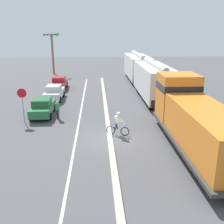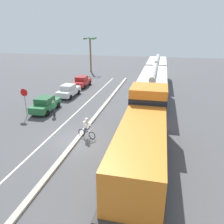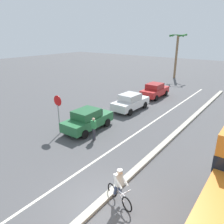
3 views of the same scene
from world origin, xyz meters
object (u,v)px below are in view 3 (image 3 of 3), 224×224
object	(u,v)px
palm_tree_near	(177,46)
parked_car_red	(155,90)
parked_car_white	(130,102)
parked_car_green	(88,120)
stop_sign	(58,107)
cyclist	(119,187)
pedestrian_by_cars	(94,128)

from	to	relation	value
palm_tree_near	parked_car_red	bearing A→B (deg)	-78.20
parked_car_white	parked_car_red	xyz separation A→B (m)	(-0.16, 5.51, 0.00)
parked_car_green	stop_sign	size ratio (longest dim) A/B	1.47
parked_car_red	cyclist	distance (m)	17.40
parked_car_white	pedestrian_by_cars	size ratio (longest dim) A/B	2.63
parked_car_white	palm_tree_near	bearing A→B (deg)	98.76
stop_sign	parked_car_white	bearing A→B (deg)	79.64
parked_car_green	parked_car_white	world-z (taller)	same
cyclist	pedestrian_by_cars	xyz separation A→B (m)	(-4.84, 3.91, 0.03)
parked_car_green	palm_tree_near	xyz separation A→B (m)	(-2.62, 23.88, 4.27)
stop_sign	pedestrian_by_cars	world-z (taller)	stop_sign
stop_sign	pedestrian_by_cars	bearing A→B (deg)	14.92
parked_car_green	parked_car_red	xyz separation A→B (m)	(0.01, 11.30, 0.00)
parked_car_red	palm_tree_near	bearing A→B (deg)	101.80
parked_car_white	parked_car_red	size ratio (longest dim) A/B	1.01
stop_sign	palm_tree_near	distance (m)	25.81
parked_car_green	cyclist	bearing A→B (deg)	-37.88
stop_sign	palm_tree_near	world-z (taller)	palm_tree_near
parked_car_white	palm_tree_near	size ratio (longest dim) A/B	0.60
parked_car_white	stop_sign	world-z (taller)	stop_sign
parked_car_white	stop_sign	xyz separation A→B (m)	(-1.37, -7.50, 1.21)
parked_car_red	palm_tree_near	world-z (taller)	palm_tree_near
stop_sign	pedestrian_by_cars	xyz separation A→B (m)	(2.68, 0.71, -1.18)
cyclist	stop_sign	xyz separation A→B (m)	(-7.52, 3.20, 1.21)
parked_car_white	cyclist	size ratio (longest dim) A/B	2.48
palm_tree_near	pedestrian_by_cars	size ratio (longest dim) A/B	4.37
parked_car_green	palm_tree_near	bearing A→B (deg)	96.27
parked_car_red	stop_sign	distance (m)	13.12
cyclist	stop_sign	size ratio (longest dim) A/B	0.60
palm_tree_near	parked_car_white	bearing A→B (deg)	-81.24
parked_car_green	parked_car_red	world-z (taller)	same
parked_car_white	cyclist	bearing A→B (deg)	-60.12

